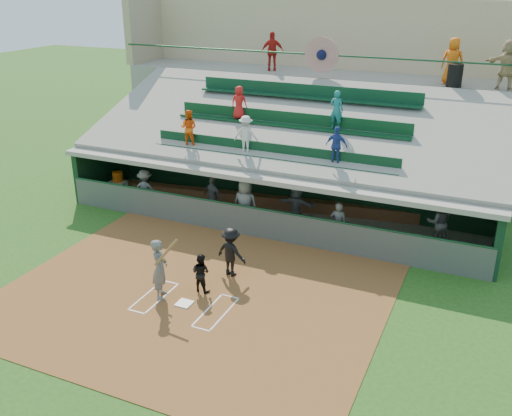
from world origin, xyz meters
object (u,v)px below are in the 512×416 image
at_px(home_plate, 184,303).
at_px(white_table, 118,189).
at_px(trash_bin, 455,76).
at_px(batter_at_plate, 160,269).
at_px(catcher, 201,273).
at_px(water_cooler, 118,177).

bearing_deg(home_plate, white_table, 137.80).
bearing_deg(home_plate, trash_bin, 65.82).
bearing_deg(batter_at_plate, catcher, 40.82).
bearing_deg(water_cooler, batter_at_plate, -45.54).
height_order(home_plate, trash_bin, trash_bin).
bearing_deg(home_plate, catcher, 84.58).
xyz_separation_m(home_plate, batter_at_plate, (-0.81, 0.09, 0.90)).
distance_m(batter_at_plate, water_cooler, 8.82).
xyz_separation_m(batter_at_plate, white_table, (-6.19, 6.26, -0.59)).
relative_size(catcher, trash_bin, 1.34).
relative_size(catcher, water_cooler, 2.86).
bearing_deg(trash_bin, batter_at_plate, -117.45).
xyz_separation_m(catcher, trash_bin, (5.41, 11.37, 4.43)).
distance_m(white_table, trash_bin, 14.59).
distance_m(batter_at_plate, white_table, 8.83).
relative_size(home_plate, batter_at_plate, 0.22).
xyz_separation_m(home_plate, catcher, (0.08, 0.87, 0.59)).
bearing_deg(batter_at_plate, trash_bin, 62.55).
bearing_deg(water_cooler, trash_bin, 25.08).
distance_m(home_plate, water_cooler, 9.51).
height_order(home_plate, white_table, white_table).
relative_size(batter_at_plate, trash_bin, 2.18).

